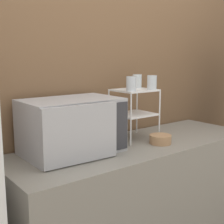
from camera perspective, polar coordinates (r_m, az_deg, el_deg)
name	(u,v)px	position (r m, az deg, el deg)	size (l,w,h in m)	color
wall_back	(107,82)	(2.31, -0.84, 5.51)	(8.00, 0.06, 2.60)	brown
counter	(137,206)	(2.28, 4.68, -16.73)	(1.83, 0.61, 0.91)	gray
microwave	(72,126)	(1.87, -7.29, -2.63)	(0.57, 0.42, 0.33)	#ADADB2
dish_rack	(134,103)	(2.18, 4.09, 1.60)	(0.28, 0.24, 0.35)	white
glass_front_left	(131,84)	(2.05, 3.52, 5.20)	(0.07, 0.07, 0.10)	silver
glass_back_right	(137,81)	(2.28, 4.61, 5.67)	(0.07, 0.07, 0.10)	silver
glass_front_right	(152,82)	(2.17, 7.31, 5.41)	(0.07, 0.07, 0.10)	silver
bowl	(160,139)	(2.12, 8.84, -4.97)	(0.15, 0.15, 0.06)	#AD7F56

